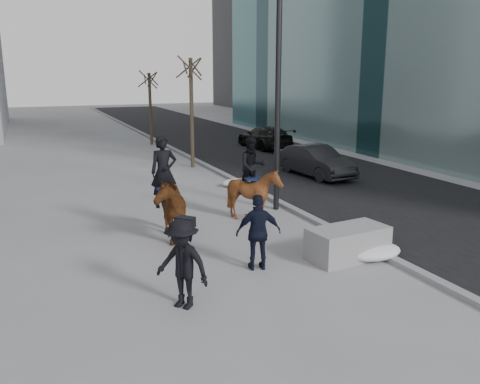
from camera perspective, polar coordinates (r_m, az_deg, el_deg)
name	(u,v)px	position (r m, az deg, el deg)	size (l,w,h in m)	color
ground	(260,265)	(12.00, 2.27, -8.22)	(120.00, 120.00, 0.00)	gray
road	(304,169)	(23.70, 7.25, 2.58)	(8.00, 90.00, 0.01)	black
curb	(224,175)	(21.97, -1.80, 1.97)	(0.25, 90.00, 0.12)	gray
planter	(348,243)	(12.56, 12.01, -5.62)	(1.94, 0.97, 0.78)	gray
car_near	(316,161)	(22.03, 8.51, 3.45)	(1.40, 4.02, 1.32)	black
car_far	(265,137)	(29.93, 2.80, 6.18)	(1.82, 4.47, 1.30)	black
tree_near	(192,108)	(23.77, -5.46, 9.41)	(1.20, 1.20, 5.56)	#3D3124
tree_far	(150,105)	(31.69, -10.04, 9.57)	(1.20, 1.20, 4.79)	#342B1F
mounted_left	(166,202)	(13.58, -8.30, -1.16)	(1.14, 2.23, 2.79)	#4A190E
mounted_right	(254,188)	(15.15, 1.56, 0.42)	(1.51, 1.66, 2.53)	#4E200F
feeder	(258,232)	(11.50, 2.08, -4.55)	(1.10, 0.97, 1.75)	black
camera_crew	(182,264)	(9.73, -6.49, -7.98)	(1.22, 1.29, 1.75)	black
lamppost	(279,52)	(16.16, 4.36, 15.42)	(0.25, 0.80, 9.09)	black
snow_piles	(309,219)	(15.11, 7.77, -3.05)	(1.44, 9.43, 0.37)	silver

